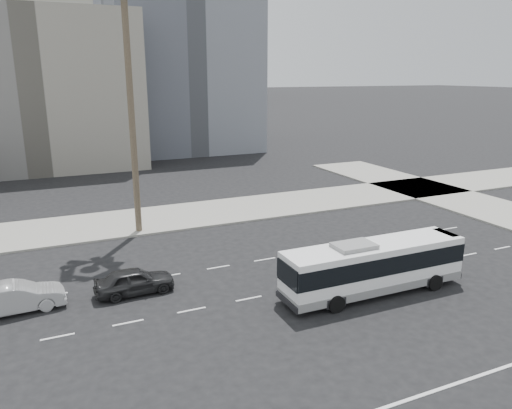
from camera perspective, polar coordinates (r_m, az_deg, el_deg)
ground at (r=26.18m, az=5.28°, el=-9.78°), size 700.00×700.00×0.00m
sidewalk_north at (r=39.52m, az=-5.77°, el=-0.99°), size 120.00×7.00×0.15m
midrise_beige_west at (r=65.62m, az=-24.88°, el=12.03°), size 24.00×18.00×18.00m
midrise_gray_center at (r=75.28m, az=-9.27°, el=16.47°), size 20.00×20.00×26.00m
civic_tower at (r=272.20m, az=-23.44°, el=19.84°), size 42.00×42.00×129.00m
highrise_right at (r=258.07m, az=-12.10°, el=20.16°), size 26.00×26.00×70.00m
highrise_far at (r=292.90m, az=-8.34°, el=18.70°), size 22.00×22.00×60.00m
city_bus at (r=25.75m, az=13.65°, el=-6.96°), size 9.98×2.44×2.86m
car_a at (r=26.03m, az=-14.07°, el=-8.68°), size 1.71×4.07×1.37m
car_b at (r=26.09m, az=-26.32°, el=-9.75°), size 1.72×4.41×1.43m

